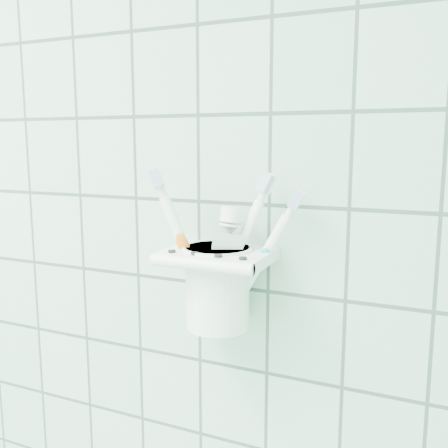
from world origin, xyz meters
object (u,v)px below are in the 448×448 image
object	(u,v)px
toothbrush_orange	(227,246)
toothbrush_pink	(213,241)
cup	(218,284)
holder_bracket	(219,257)
toothbrush_blue	(205,241)
toothpaste_tube	(218,258)

from	to	relation	value
toothbrush_orange	toothbrush_pink	bearing A→B (deg)	-142.28
toothbrush_orange	cup	bearing A→B (deg)	-165.78
cup	holder_bracket	bearing A→B (deg)	-49.82
holder_bracket	toothbrush_orange	distance (m)	0.02
toothbrush_blue	toothbrush_orange	world-z (taller)	toothbrush_blue
toothbrush_orange	toothbrush_blue	bearing A→B (deg)	-169.25
toothbrush_pink	toothbrush_blue	world-z (taller)	toothbrush_pink
holder_bracket	toothpaste_tube	bearing A→B (deg)	-69.71
toothbrush_pink	toothpaste_tube	world-z (taller)	toothbrush_pink
holder_bracket	toothbrush_pink	size ratio (longest dim) A/B	0.63
toothbrush_pink	toothbrush_blue	distance (m)	0.01
toothbrush_blue	toothpaste_tube	size ratio (longest dim) A/B	1.32
cup	toothbrush_pink	size ratio (longest dim) A/B	0.51
toothbrush_blue	toothbrush_orange	xyz separation A→B (m)	(0.03, 0.01, -0.01)
toothbrush_pink	toothbrush_blue	bearing A→B (deg)	133.56
holder_bracket	toothbrush_blue	xyz separation A→B (m)	(-0.02, 0.00, 0.02)
toothpaste_tube	cup	bearing A→B (deg)	94.27
toothbrush_pink	toothpaste_tube	xyz separation A→B (m)	(0.01, -0.01, -0.02)
toothbrush_pink	toothbrush_blue	size ratio (longest dim) A/B	1.02
cup	toothbrush_blue	bearing A→B (deg)	-165.22
cup	toothbrush_pink	bearing A→B (deg)	-101.38
cup	toothbrush_blue	size ratio (longest dim) A/B	0.52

